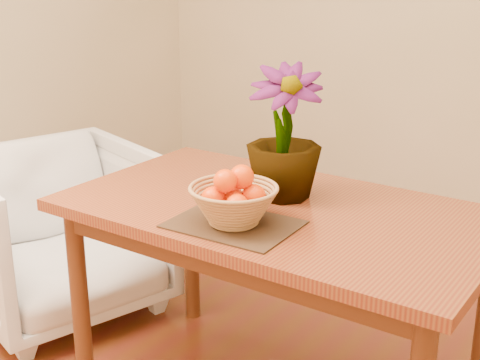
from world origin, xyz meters
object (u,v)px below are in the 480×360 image
Objects in this scene: armchair at (60,225)px; potted_plant at (284,133)px; wicker_basket at (234,206)px; table at (277,231)px.

potted_plant is at bearing -70.59° from armchair.
potted_plant is (-0.01, 0.30, 0.16)m from wicker_basket.
wicker_basket is 0.61× the size of potted_plant.
wicker_basket is 0.34m from potted_plant.
wicker_basket is 1.22m from armchair.
wicker_basket reaches higher than armchair.
wicker_basket is at bearing -96.03° from table.
table is 0.26m from wicker_basket.
potted_plant is at bearing 91.68° from wicker_basket.
table is 1.72× the size of armchair.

